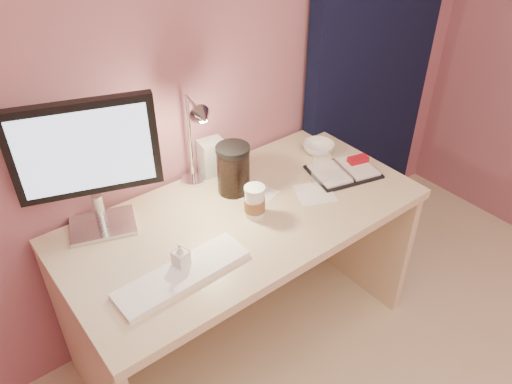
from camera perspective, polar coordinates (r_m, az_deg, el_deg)
room at (r=2.52m, az=12.23°, el=16.97°), size 3.50×3.50×3.50m
desk at (r=2.11m, az=-2.59°, el=-6.30°), size 1.40×0.70×0.73m
monitor at (r=1.77m, az=-18.72°, el=3.82°), size 0.47×0.24×0.51m
keyboard at (r=1.68m, az=-8.39°, el=-9.26°), size 0.47×0.15×0.02m
planner at (r=2.18m, az=10.10°, el=2.47°), size 0.32×0.27×0.04m
paper_a at (r=2.01m, az=0.12°, el=-0.25°), size 0.17×0.17×0.00m
paper_b at (r=2.03m, az=6.74°, el=-0.16°), size 0.20×0.20×0.00m
coffee_cup at (r=1.87m, az=-0.16°, el=-1.17°), size 0.08×0.08×0.13m
clear_cup at (r=2.07m, az=7.41°, el=2.65°), size 0.07×0.07×0.13m
bowl at (r=2.30m, az=7.18°, el=5.05°), size 0.16×0.16×0.04m
lotion_bottle at (r=1.68m, az=-8.59°, el=-7.22°), size 0.06×0.06×0.11m
dark_jar at (r=1.99m, az=-2.60°, el=2.36°), size 0.13×0.13×0.18m
product_box at (r=2.11m, az=-5.05°, el=4.00°), size 0.11×0.10×0.16m
desk_lamp at (r=1.90m, az=-5.49°, el=6.50°), size 0.13×0.26×0.42m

